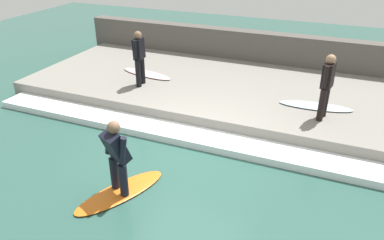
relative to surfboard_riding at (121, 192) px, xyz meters
name	(u,v)px	position (x,y,z in m)	size (l,w,h in m)	color
ground_plane	(186,156)	(1.59, -0.60, -0.03)	(28.00, 28.00, 0.00)	#2D564C
concrete_ledge	(232,92)	(4.85, -0.60, 0.17)	(4.40, 11.57, 0.40)	gray
back_wall	(255,52)	(7.30, -0.60, 0.63)	(0.50, 12.15, 1.33)	#544F49
wave_foam_crest	(198,138)	(2.28, -0.60, 0.05)	(0.74, 10.99, 0.16)	white
surfboard_riding	(121,192)	(0.00, 0.00, 0.00)	(1.89, 1.26, 0.06)	orange
surfer_riding	(116,154)	(0.00, 0.00, 0.81)	(0.53, 0.58, 1.41)	black
surfer_waiting_near	(139,55)	(3.90, 1.76, 1.21)	(0.51, 0.26, 1.49)	black
surfboard_waiting_near	(147,74)	(4.67, 2.00, 0.40)	(0.81, 1.80, 0.06)	beige
surfer_waiting_far	(327,84)	(3.69, -3.07, 1.22)	(0.50, 0.28, 1.50)	black
surfboard_waiting_far	(316,106)	(4.25, -2.89, 0.40)	(0.63, 1.77, 0.06)	silver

